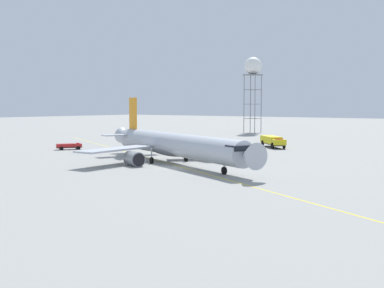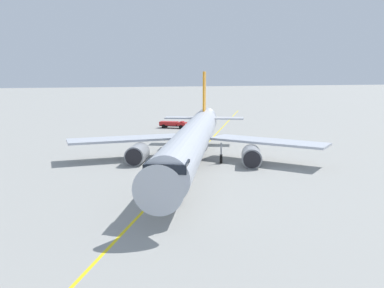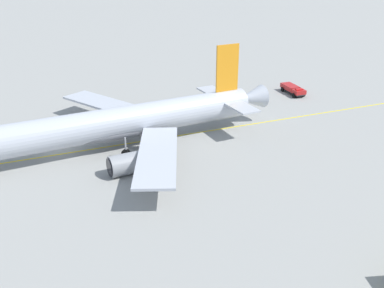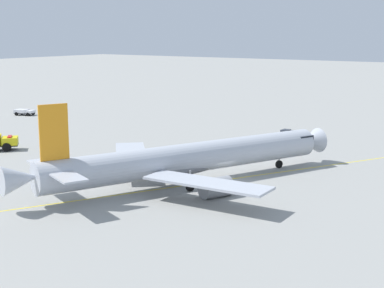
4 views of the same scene
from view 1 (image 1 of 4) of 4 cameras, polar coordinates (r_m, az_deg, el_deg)
The scene contains 6 objects.
ground_plane at distance 77.94m, azimuth -1.99°, elevation -2.70°, with size 600.00×600.00×0.00m, color gray.
airliner_main at distance 83.31m, azimuth -2.19°, elevation -0.17°, with size 30.19×42.94×11.17m.
fire_tender_truck at distance 116.28m, azimuth 9.12°, elevation 0.38°, with size 9.46×9.73×2.50m.
ops_pickup_truck at distance 112.44m, azimuth -13.79°, elevation -0.20°, with size 5.52×4.32×1.41m.
radar_tower at distance 176.57m, azimuth 6.93°, elevation 8.50°, with size 5.95×5.95×26.12m.
taxiway_centreline at distance 80.61m, azimuth -1.85°, elevation -2.46°, with size 73.64×140.49×0.01m.
Camera 1 is at (59.93, 48.87, 9.74)m, focal length 47.00 mm.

